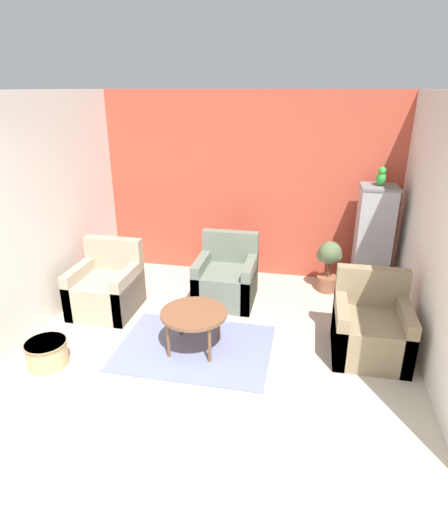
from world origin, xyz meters
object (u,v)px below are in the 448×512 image
at_px(armchair_left, 107,289).
at_px(armchair_middle, 226,280).
at_px(birdcage, 372,242).
at_px(potted_plant, 329,262).
at_px(armchair_right, 370,329).
at_px(coffee_table, 194,315).
at_px(parrot, 381,177).
at_px(wicker_basket, 47,352).

xyz_separation_m(armchair_left, armchair_middle, (1.45, 0.58, 0.00)).
height_order(birdcage, potted_plant, birdcage).
height_order(armchair_left, armchair_right, same).
relative_size(armchair_right, armchair_middle, 1.00).
height_order(coffee_table, parrot, parrot).
relative_size(armchair_right, birdcage, 0.58).
relative_size(armchair_middle, parrot, 3.56).
distance_m(coffee_table, wicker_basket, 1.57).
relative_size(coffee_table, potted_plant, 0.98).
xyz_separation_m(armchair_right, potted_plant, (-0.41, 1.50, 0.13)).
bearing_deg(armchair_middle, potted_plant, 23.03).
bearing_deg(armchair_right, birdcage, 84.98).
relative_size(armchair_left, armchair_right, 1.00).
distance_m(parrot, wicker_basket, 4.45).
distance_m(armchair_left, armchair_right, 3.23).
xyz_separation_m(parrot, potted_plant, (-0.55, -0.03, -1.21)).
xyz_separation_m(coffee_table, armchair_left, (-1.34, 0.64, -0.12)).
distance_m(armchair_left, parrot, 3.79).
bearing_deg(birdcage, armchair_right, -95.02).
distance_m(armchair_right, armchair_middle, 1.99).
bearing_deg(birdcage, parrot, 90.00).
distance_m(coffee_table, potted_plant, 2.31).
distance_m(coffee_table, armchair_right, 1.90).
distance_m(armchair_middle, potted_plant, 1.47).
bearing_deg(armchair_left, birdcage, 19.47).
height_order(coffee_table, wicker_basket, coffee_table).
bearing_deg(parrot, birdcage, -90.00).
distance_m(coffee_table, birdcage, 2.73).
xyz_separation_m(armchair_middle, parrot, (1.89, 0.60, 1.35)).
bearing_deg(armchair_right, coffee_table, -171.18).
bearing_deg(armchair_left, armchair_right, -6.19).
height_order(armchair_middle, parrot, parrot).
distance_m(armchair_left, armchair_middle, 1.56).
xyz_separation_m(armchair_middle, potted_plant, (1.35, 0.57, 0.13)).
bearing_deg(armchair_middle, armchair_left, -158.13).
bearing_deg(armchair_right, wicker_basket, -164.95).
relative_size(birdcage, wicker_basket, 3.56).
height_order(parrot, wicker_basket, parrot).
relative_size(armchair_left, armchair_middle, 1.00).
bearing_deg(parrot, coffee_table, -137.74).
relative_size(parrot, wicker_basket, 0.58).
distance_m(armchair_right, wicker_basket, 3.41).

